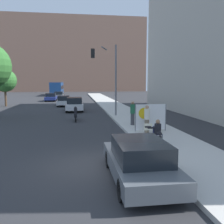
{
  "coord_description": "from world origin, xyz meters",
  "views": [
    {
      "loc": [
        -0.71,
        -9.44,
        3.24
      ],
      "look_at": [
        1.55,
        6.27,
        1.34
      ],
      "focal_mm": 40.0,
      "sensor_mm": 36.0,
      "label": 1
    }
  ],
  "objects_px": {
    "car_on_road_far_lane": "(59,95)",
    "motorcycle_on_road": "(76,115)",
    "parked_car_curbside": "(139,160)",
    "city_bus_on_road": "(57,88)",
    "protest_banner": "(150,117)",
    "car_on_road_nearest": "(74,104)",
    "traffic_light_pole": "(108,69)",
    "car_on_road_midblock": "(64,101)",
    "street_tree_midblock": "(5,81)",
    "car_on_road_distant": "(51,97)",
    "pedestrian_behind": "(133,113)",
    "jogger_on_sidewalk": "(147,119)",
    "seated_protester": "(158,131)"
  },
  "relations": [
    {
      "from": "protest_banner",
      "to": "motorcycle_on_road",
      "type": "relative_size",
      "value": 0.97
    },
    {
      "from": "car_on_road_distant",
      "to": "motorcycle_on_road",
      "type": "bearing_deg",
      "value": -79.64
    },
    {
      "from": "street_tree_midblock",
      "to": "seated_protester",
      "type": "bearing_deg",
      "value": -60.13
    },
    {
      "from": "street_tree_midblock",
      "to": "car_on_road_distant",
      "type": "bearing_deg",
      "value": 60.08
    },
    {
      "from": "traffic_light_pole",
      "to": "car_on_road_nearest",
      "type": "bearing_deg",
      "value": 120.58
    },
    {
      "from": "car_on_road_nearest",
      "to": "car_on_road_distant",
      "type": "height_order",
      "value": "car_on_road_nearest"
    },
    {
      "from": "pedestrian_behind",
      "to": "seated_protester",
      "type": "bearing_deg",
      "value": 158.33
    },
    {
      "from": "seated_protester",
      "to": "protest_banner",
      "type": "distance_m",
      "value": 3.25
    },
    {
      "from": "protest_banner",
      "to": "pedestrian_behind",
      "type": "bearing_deg",
      "value": 103.85
    },
    {
      "from": "protest_banner",
      "to": "car_on_road_nearest",
      "type": "distance_m",
      "value": 14.17
    },
    {
      "from": "protest_banner",
      "to": "traffic_light_pole",
      "type": "height_order",
      "value": "traffic_light_pole"
    },
    {
      "from": "jogger_on_sidewalk",
      "to": "street_tree_midblock",
      "type": "height_order",
      "value": "street_tree_midblock"
    },
    {
      "from": "protest_banner",
      "to": "car_on_road_midblock",
      "type": "xyz_separation_m",
      "value": [
        -6.28,
        19.49,
        -0.37
      ]
    },
    {
      "from": "jogger_on_sidewalk",
      "to": "motorcycle_on_road",
      "type": "height_order",
      "value": "jogger_on_sidewalk"
    },
    {
      "from": "jogger_on_sidewalk",
      "to": "car_on_road_midblock",
      "type": "xyz_separation_m",
      "value": [
        -5.92,
        19.96,
        -0.33
      ]
    },
    {
      "from": "seated_protester",
      "to": "traffic_light_pole",
      "type": "height_order",
      "value": "traffic_light_pole"
    },
    {
      "from": "seated_protester",
      "to": "parked_car_curbside",
      "type": "relative_size",
      "value": 0.27
    },
    {
      "from": "seated_protester",
      "to": "parked_car_curbside",
      "type": "height_order",
      "value": "parked_car_curbside"
    },
    {
      "from": "traffic_light_pole",
      "to": "pedestrian_behind",
      "type": "bearing_deg",
      "value": -79.12
    },
    {
      "from": "jogger_on_sidewalk",
      "to": "protest_banner",
      "type": "distance_m",
      "value": 0.58
    },
    {
      "from": "traffic_light_pole",
      "to": "seated_protester",
      "type": "bearing_deg",
      "value": -84.42
    },
    {
      "from": "car_on_road_distant",
      "to": "motorcycle_on_road",
      "type": "distance_m",
      "value": 23.48
    },
    {
      "from": "pedestrian_behind",
      "to": "car_on_road_nearest",
      "type": "xyz_separation_m",
      "value": [
        -4.21,
        10.92,
        -0.27
      ]
    },
    {
      "from": "car_on_road_midblock",
      "to": "motorcycle_on_road",
      "type": "height_order",
      "value": "car_on_road_midblock"
    },
    {
      "from": "parked_car_curbside",
      "to": "traffic_light_pole",
      "type": "bearing_deg",
      "value": 86.58
    },
    {
      "from": "street_tree_midblock",
      "to": "car_on_road_midblock",
      "type": "bearing_deg",
      "value": -5.28
    },
    {
      "from": "car_on_road_nearest",
      "to": "street_tree_midblock",
      "type": "height_order",
      "value": "street_tree_midblock"
    },
    {
      "from": "parked_car_curbside",
      "to": "car_on_road_nearest",
      "type": "relative_size",
      "value": 0.98
    },
    {
      "from": "car_on_road_far_lane",
      "to": "city_bus_on_road",
      "type": "relative_size",
      "value": 0.38
    },
    {
      "from": "street_tree_midblock",
      "to": "jogger_on_sidewalk",
      "type": "bearing_deg",
      "value": -56.53
    },
    {
      "from": "seated_protester",
      "to": "city_bus_on_road",
      "type": "bearing_deg",
      "value": 94.41
    },
    {
      "from": "jogger_on_sidewalk",
      "to": "protest_banner",
      "type": "bearing_deg",
      "value": -165.51
    },
    {
      "from": "protest_banner",
      "to": "car_on_road_far_lane",
      "type": "height_order",
      "value": "protest_banner"
    },
    {
      "from": "traffic_light_pole",
      "to": "street_tree_midblock",
      "type": "bearing_deg",
      "value": 135.38
    },
    {
      "from": "jogger_on_sidewalk",
      "to": "parked_car_curbside",
      "type": "xyz_separation_m",
      "value": [
        -2.24,
        -6.85,
        -0.33
      ]
    },
    {
      "from": "traffic_light_pole",
      "to": "motorcycle_on_road",
      "type": "distance_m",
      "value": 5.32
    },
    {
      "from": "car_on_road_midblock",
      "to": "motorcycle_on_road",
      "type": "relative_size",
      "value": 1.98
    },
    {
      "from": "parked_car_curbside",
      "to": "city_bus_on_road",
      "type": "distance_m",
      "value": 56.47
    },
    {
      "from": "protest_banner",
      "to": "motorcycle_on_road",
      "type": "xyz_separation_m",
      "value": [
        -4.68,
        5.99,
        -0.54
      ]
    },
    {
      "from": "seated_protester",
      "to": "car_on_road_nearest",
      "type": "height_order",
      "value": "car_on_road_nearest"
    },
    {
      "from": "traffic_light_pole",
      "to": "car_on_road_distant",
      "type": "bearing_deg",
      "value": 108.95
    },
    {
      "from": "pedestrian_behind",
      "to": "car_on_road_far_lane",
      "type": "relative_size",
      "value": 0.37
    },
    {
      "from": "protest_banner",
      "to": "car_on_road_nearest",
      "type": "relative_size",
      "value": 0.44
    },
    {
      "from": "car_on_road_far_lane",
      "to": "motorcycle_on_road",
      "type": "height_order",
      "value": "car_on_road_far_lane"
    },
    {
      "from": "motorcycle_on_road",
      "to": "traffic_light_pole",
      "type": "bearing_deg",
      "value": 34.12
    },
    {
      "from": "traffic_light_pole",
      "to": "city_bus_on_road",
      "type": "relative_size",
      "value": 0.54
    },
    {
      "from": "traffic_light_pole",
      "to": "jogger_on_sidewalk",
      "type": "bearing_deg",
      "value": -81.17
    },
    {
      "from": "jogger_on_sidewalk",
      "to": "motorcycle_on_road",
      "type": "relative_size",
      "value": 0.81
    },
    {
      "from": "jogger_on_sidewalk",
      "to": "city_bus_on_road",
      "type": "height_order",
      "value": "city_bus_on_road"
    },
    {
      "from": "city_bus_on_road",
      "to": "traffic_light_pole",
      "type": "bearing_deg",
      "value": -79.4
    }
  ]
}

